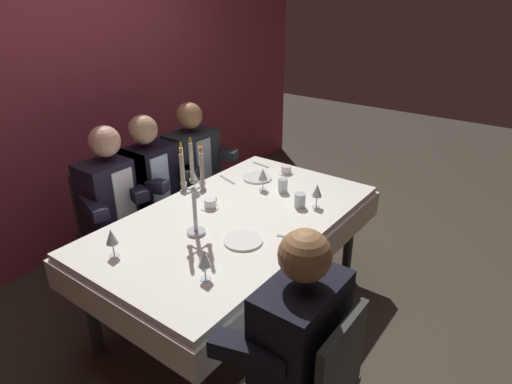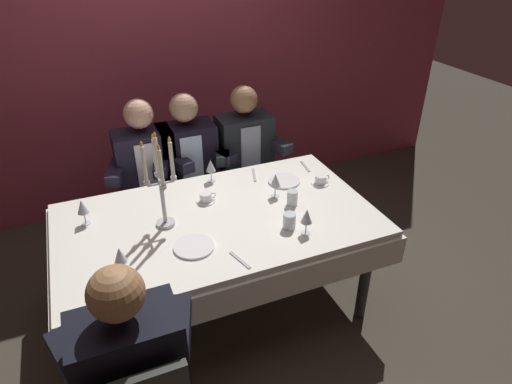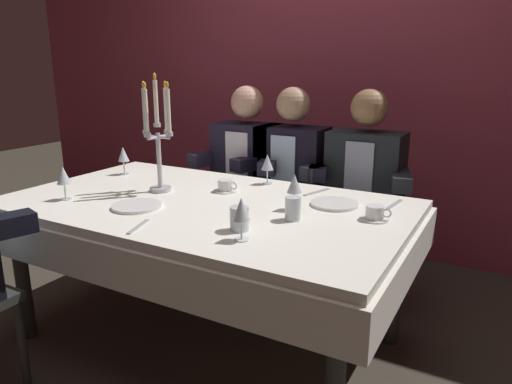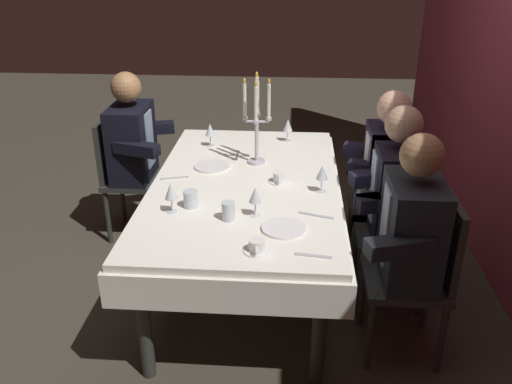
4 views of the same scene
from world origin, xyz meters
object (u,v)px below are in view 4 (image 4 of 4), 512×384
(dinner_plate_1, at_px, (212,166))
(coffee_cup_0, at_px, (279,178))
(seated_diner_1, at_px, (388,169))
(water_tumbler_1, at_px, (191,199))
(dining_table, at_px, (245,200))
(coffee_cup_1, at_px, (257,247))
(seated_diner_2, at_px, (397,191))
(wine_glass_3, at_px, (322,173))
(wine_glass_1, at_px, (171,192))
(dinner_plate_0, at_px, (284,228))
(wine_glass_2, at_px, (288,126))
(wine_glass_0, at_px, (255,196))
(seated_diner_0, at_px, (131,142))
(water_tumbler_0, at_px, (228,211))
(wine_glass_4, at_px, (210,130))
(seated_diner_3, at_px, (413,230))
(candelabra, at_px, (257,121))

(dinner_plate_1, height_order, coffee_cup_0, coffee_cup_0)
(dinner_plate_1, distance_m, seated_diner_1, 1.12)
(water_tumbler_1, bearing_deg, dining_table, 143.49)
(dining_table, bearing_deg, seated_diner_1, 107.05)
(coffee_cup_1, distance_m, seated_diner_2, 1.06)
(wine_glass_3, bearing_deg, dinner_plate_1, -115.07)
(dining_table, distance_m, water_tumbler_1, 0.47)
(wine_glass_1, bearing_deg, dinner_plate_0, 75.91)
(wine_glass_1, relative_size, seated_diner_2, 0.13)
(wine_glass_1, height_order, wine_glass_2, same)
(dining_table, distance_m, wine_glass_0, 0.50)
(dinner_plate_0, height_order, seated_diner_0, seated_diner_0)
(coffee_cup_0, distance_m, seated_diner_1, 0.73)
(seated_diner_0, distance_m, seated_diner_1, 1.81)
(wine_glass_3, xyz_separation_m, seated_diner_1, (-0.38, 0.44, -0.12))
(water_tumbler_0, bearing_deg, seated_diner_2, 114.86)
(wine_glass_2, height_order, wine_glass_4, same)
(wine_glass_1, relative_size, seated_diner_0, 0.13)
(water_tumbler_0, relative_size, seated_diner_2, 0.08)
(coffee_cup_0, height_order, seated_diner_1, seated_diner_1)
(seated_diner_3, bearing_deg, water_tumbler_1, -98.26)
(coffee_cup_1, xyz_separation_m, seated_diner_2, (-0.73, 0.76, -0.03))
(candelabra, distance_m, seated_diner_1, 0.89)
(wine_glass_4, xyz_separation_m, seated_diner_2, (0.66, 1.18, -0.12))
(dinner_plate_0, height_order, wine_glass_4, wine_glass_4)
(dinner_plate_0, height_order, coffee_cup_1, coffee_cup_1)
(candelabra, height_order, dinner_plate_1, candelabra)
(dining_table, bearing_deg, coffee_cup_0, 92.60)
(wine_glass_3, relative_size, wine_glass_4, 1.00)
(dining_table, distance_m, wine_glass_2, 0.81)
(dining_table, xyz_separation_m, water_tumbler_0, (0.48, -0.04, 0.17))
(wine_glass_2, height_order, coffee_cup_1, wine_glass_2)
(candelabra, relative_size, seated_diner_3, 0.48)
(wine_glass_4, xyz_separation_m, coffee_cup_0, (0.59, 0.50, -0.09))
(dinner_plate_1, height_order, wine_glass_3, wine_glass_3)
(wine_glass_1, bearing_deg, seated_diner_2, 106.38)
(coffee_cup_0, bearing_deg, wine_glass_0, -14.39)
(seated_diner_0, height_order, seated_diner_2, same)
(wine_glass_0, distance_m, seated_diner_3, 0.81)
(dinner_plate_1, xyz_separation_m, coffee_cup_0, (0.20, 0.43, 0.02))
(coffee_cup_0, relative_size, seated_diner_3, 0.11)
(dining_table, xyz_separation_m, wine_glass_2, (-0.74, 0.24, 0.23))
(candelabra, distance_m, wine_glass_3, 0.60)
(wine_glass_3, xyz_separation_m, seated_diner_2, (-0.05, 0.44, -0.12))
(dinner_plate_1, height_order, wine_glass_4, wine_glass_4)
(dining_table, xyz_separation_m, wine_glass_1, (0.42, -0.35, 0.23))
(candelabra, height_order, dinner_plate_0, candelabra)
(seated_diner_0, xyz_separation_m, seated_diner_1, (0.38, 1.77, 0.00))
(seated_diner_0, bearing_deg, water_tumbler_0, 36.52)
(dinner_plate_1, height_order, seated_diner_2, seated_diner_2)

